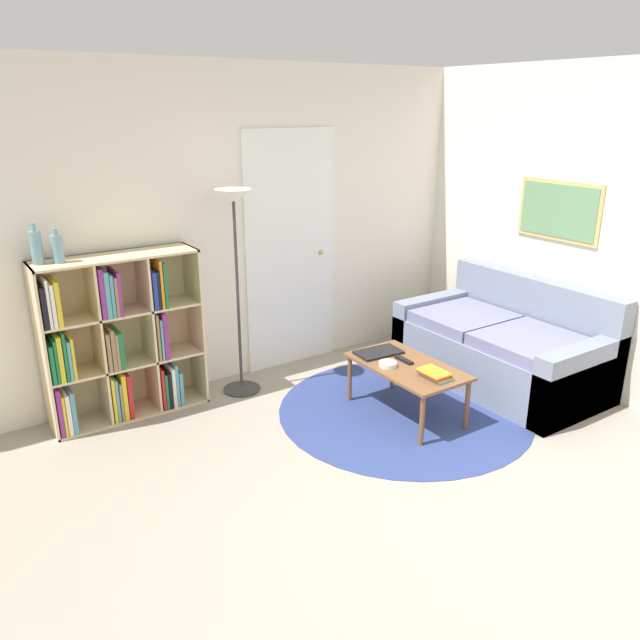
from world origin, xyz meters
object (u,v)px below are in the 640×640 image
bookshelf (115,343)px  coffee_table (407,370)px  bottle_left (36,247)px  bottle_middle (57,249)px  floor_lamp (235,234)px  couch (505,348)px  laptop (379,352)px  bowl (388,364)px

bookshelf → coffee_table: bookshelf is taller
bookshelf → bottle_left: bearing=177.7°
bottle_middle → floor_lamp: bearing=-4.8°
bookshelf → floor_lamp: size_ratio=0.75×
floor_lamp → bottle_middle: 1.28m
bottle_left → bottle_middle: 0.13m
couch → bottle_middle: size_ratio=7.21×
floor_lamp → coffee_table: 1.68m
floor_lamp → laptop: (0.82, -0.79, -0.90)m
bowl → bottle_left: size_ratio=0.48×
bookshelf → couch: bearing=-22.1°
couch → laptop: 1.20m
couch → bookshelf: bearing=157.9°
bottle_middle → bowl: bearing=-29.6°
bookshelf → laptop: size_ratio=3.35×
couch → bowl: (-1.26, 0.05, 0.13)m
bookshelf → bottle_left: 0.89m
bookshelf → bottle_middle: 0.82m
bottle_left → bowl: bearing=-28.8°
bookshelf → couch: 3.19m
coffee_table → bowl: (-0.14, 0.06, 0.06)m
bottle_middle → bookshelf: bearing=2.4°
bookshelf → coffee_table: (1.82, -1.20, -0.23)m
couch → laptop: (-1.16, 0.29, 0.12)m
laptop → bowl: size_ratio=2.74×
laptop → bowl: bearing=-113.7°
floor_lamp → bowl: size_ratio=12.27×
bottle_left → coffee_table: bearing=-28.4°
couch → bowl: couch is taller
laptop → bottle_left: 2.58m
floor_lamp → bottle_left: bearing=174.4°
laptop → bottle_middle: size_ratio=1.57×
couch → laptop: couch is taller
bottle_left → bottle_middle: (0.12, -0.03, -0.02)m
bookshelf → bottle_middle: size_ratio=5.28×
laptop → bottle_left: bottle_left is taller
coffee_table → laptop: bearing=97.0°
bookshelf → floor_lamp: 1.21m
bowl → couch: bearing=-2.3°
bookshelf → laptop: (1.78, -0.91, -0.17)m
bookshelf → coffee_table: bearing=-33.5°
coffee_table → bottle_middle: bottle_middle is taller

